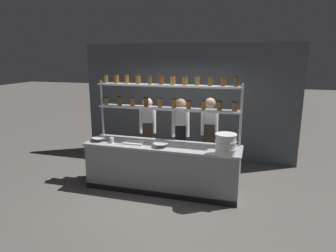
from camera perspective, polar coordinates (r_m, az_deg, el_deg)
The scene contains 13 objects.
ground_plane at distance 6.08m, azimuth -1.09°, elevation -11.84°, with size 40.00×40.00×0.00m, color #5B5651.
back_wall at distance 7.58m, azimuth 3.50°, elevation 4.59°, with size 5.41×0.12×2.87m, color #4C5156.
prep_counter at distance 5.90m, azimuth -1.12°, elevation -7.80°, with size 3.01×0.76×0.92m.
spice_shelf_unit at distance 5.88m, azimuth -0.20°, elevation 5.37°, with size 2.90×0.28×2.23m.
chef_left at distance 6.53m, azimuth -3.85°, elevation -0.92°, with size 0.42×0.35×1.70m.
chef_center at distance 6.17m, azimuth 2.37°, elevation -1.48°, with size 0.41×0.34×1.74m.
chef_right at distance 6.33m, azimuth 7.85°, elevation -1.20°, with size 0.39×0.32×1.74m.
container_stack at distance 5.21m, azimuth 10.94°, elevation -3.45°, with size 0.37×0.37×0.37m.
cutting_board at distance 5.86m, azimuth -6.49°, elevation -3.16°, with size 0.40×0.26×0.02m.
prep_bowl_near_left at distance 6.12m, azimuth -13.00°, elevation -2.48°, with size 0.27×0.27×0.08m.
prep_bowl_center_front at distance 5.57m, azimuth -1.45°, elevation -3.68°, with size 0.28×0.28×0.08m.
serving_cup_front at distance 6.07m, azimuth -10.78°, elevation -2.44°, with size 0.07×0.07×0.09m.
serving_cup_by_board at distance 5.94m, azimuth -10.65°, elevation -2.67°, with size 0.07×0.07×0.10m.
Camera 1 is at (1.65, -5.25, 2.59)m, focal length 32.00 mm.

